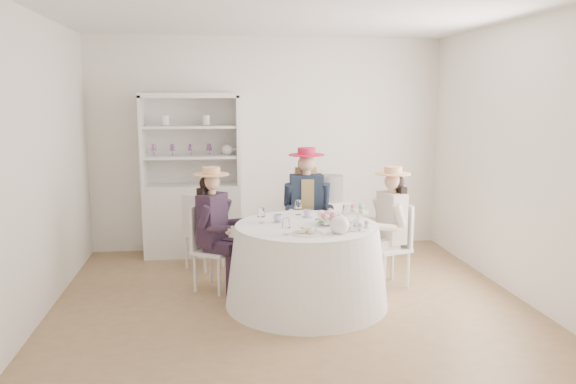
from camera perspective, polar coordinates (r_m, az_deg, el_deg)
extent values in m
plane|color=olive|center=(5.59, 0.14, -10.85)|extent=(4.50, 4.50, 0.00)
plane|color=white|center=(5.28, 0.15, 17.74)|extent=(4.50, 4.50, 0.00)
plane|color=white|center=(7.24, -2.02, 4.86)|extent=(4.50, 0.00, 4.50)
plane|color=white|center=(3.32, 4.87, -0.96)|extent=(4.50, 0.00, 4.50)
plane|color=white|center=(5.44, -24.06, 2.40)|extent=(0.00, 4.50, 4.50)
plane|color=white|center=(6.00, 21.98, 3.15)|extent=(0.00, 4.50, 4.50)
cone|color=white|center=(5.38, 1.90, -7.43)|extent=(1.55, 1.55, 0.75)
cylinder|color=white|center=(5.28, 1.92, -3.42)|extent=(1.35, 1.35, 0.02)
cube|color=silver|center=(7.10, -9.63, -2.77)|extent=(1.26, 0.90, 0.89)
cube|color=silver|center=(7.15, -9.81, 5.29)|extent=(1.09, 0.53, 1.08)
cube|color=silver|center=(6.94, -9.99, 9.63)|extent=(1.26, 0.90, 0.06)
cube|color=silver|center=(7.00, -14.55, 5.03)|extent=(0.22, 0.42, 1.08)
cube|color=silver|center=(6.96, -5.14, 5.28)|extent=(0.22, 0.42, 1.08)
cube|color=silver|center=(6.98, -9.81, 3.56)|extent=(1.17, 0.82, 0.03)
cube|color=silver|center=(6.95, -9.90, 6.55)|extent=(1.17, 0.82, 0.03)
sphere|color=white|center=(6.97, -6.18, 4.29)|extent=(0.14, 0.14, 0.14)
cube|color=silver|center=(7.23, 4.25, -3.40)|extent=(0.54, 0.54, 0.65)
cylinder|color=black|center=(7.14, 4.30, 0.40)|extent=(0.40, 0.40, 0.32)
cube|color=silver|center=(5.79, -7.48, -5.99)|extent=(0.50, 0.50, 0.04)
cylinder|color=silver|center=(5.66, -7.01, -8.54)|extent=(0.03, 0.03, 0.40)
cylinder|color=silver|center=(5.89, -5.49, -7.77)|extent=(0.03, 0.03, 0.40)
cylinder|color=silver|center=(5.81, -9.42, -8.10)|extent=(0.03, 0.03, 0.40)
cylinder|color=silver|center=(6.04, -7.84, -7.38)|extent=(0.03, 0.03, 0.40)
cube|color=silver|center=(5.82, -8.87, -3.48)|extent=(0.21, 0.30, 0.45)
cube|color=black|center=(5.72, -7.71, -2.76)|extent=(0.33, 0.37, 0.52)
cube|color=black|center=(5.65, -7.03, -5.63)|extent=(0.32, 0.27, 0.11)
cylinder|color=black|center=(5.66, -5.89, -8.42)|extent=(0.09, 0.09, 0.41)
cylinder|color=black|center=(5.53, -8.47, -2.53)|extent=(0.17, 0.15, 0.25)
cube|color=black|center=(5.78, -6.16, -5.25)|extent=(0.32, 0.27, 0.11)
cylinder|color=black|center=(5.79, -5.05, -7.98)|extent=(0.09, 0.09, 0.41)
cylinder|color=black|center=(5.84, -6.42, -1.84)|extent=(0.17, 0.15, 0.25)
cylinder|color=#D8A889|center=(5.66, -7.77, -0.01)|extent=(0.08, 0.08, 0.07)
sphere|color=#D8A889|center=(5.65, -7.79, 0.98)|extent=(0.17, 0.17, 0.17)
sphere|color=black|center=(5.67, -8.13, 0.87)|extent=(0.17, 0.17, 0.17)
cube|color=black|center=(5.73, -8.34, -1.20)|extent=(0.18, 0.22, 0.34)
cylinder|color=tan|center=(5.64, -7.81, 1.79)|extent=(0.36, 0.36, 0.01)
cylinder|color=tan|center=(5.63, -7.82, 2.15)|extent=(0.18, 0.18, 0.07)
cube|color=silver|center=(6.33, 1.88, -4.14)|extent=(0.41, 0.41, 0.04)
cylinder|color=silver|center=(6.22, 0.60, -6.57)|extent=(0.04, 0.04, 0.44)
cylinder|color=silver|center=(6.26, 3.52, -6.48)|extent=(0.04, 0.04, 0.44)
cylinder|color=silver|center=(6.52, 0.29, -5.79)|extent=(0.04, 0.04, 0.44)
cylinder|color=silver|center=(6.56, 3.07, -5.71)|extent=(0.04, 0.04, 0.44)
cube|color=silver|center=(6.44, 1.68, -1.44)|extent=(0.38, 0.04, 0.50)
cube|color=#1B2637|center=(6.27, 1.87, -0.83)|extent=(0.36, 0.21, 0.58)
cube|color=tan|center=(6.27, 1.87, -0.83)|extent=(0.15, 0.22, 0.50)
cube|color=#1B2637|center=(6.18, 1.21, -3.71)|extent=(0.14, 0.34, 0.12)
cylinder|color=#1B2637|center=(6.13, 1.36, -6.73)|extent=(0.10, 0.10, 0.46)
cylinder|color=#1B2637|center=(6.19, 0.04, -0.30)|extent=(0.10, 0.18, 0.27)
cube|color=#1B2637|center=(6.21, 2.85, -3.67)|extent=(0.14, 0.34, 0.12)
cylinder|color=#1B2637|center=(6.15, 3.02, -6.67)|extent=(0.10, 0.10, 0.46)
cylinder|color=#1B2637|center=(6.25, 3.80, -0.23)|extent=(0.10, 0.18, 0.27)
cylinder|color=#D8A889|center=(6.22, 1.89, 1.97)|extent=(0.09, 0.09, 0.08)
sphere|color=#D8A889|center=(6.21, 1.90, 2.97)|extent=(0.19, 0.19, 0.19)
sphere|color=tan|center=(6.25, 1.84, 2.88)|extent=(0.19, 0.19, 0.19)
cube|color=tan|center=(6.32, 1.79, 0.81)|extent=(0.24, 0.09, 0.38)
cylinder|color=#C51D43|center=(6.20, 1.90, 3.79)|extent=(0.40, 0.40, 0.01)
cylinder|color=#C51D43|center=(6.19, 1.90, 4.15)|extent=(0.20, 0.20, 0.08)
cube|color=silver|center=(5.94, 10.24, -5.69)|extent=(0.44, 0.44, 0.04)
cylinder|color=silver|center=(6.04, 8.28, -7.41)|extent=(0.03, 0.03, 0.39)
cylinder|color=silver|center=(5.81, 9.77, -8.14)|extent=(0.03, 0.03, 0.39)
cylinder|color=silver|center=(6.19, 10.55, -7.05)|extent=(0.03, 0.03, 0.39)
cylinder|color=silver|center=(5.96, 12.09, -7.74)|extent=(0.03, 0.03, 0.39)
cube|color=silver|center=(5.97, 11.59, -3.27)|extent=(0.12, 0.33, 0.45)
cube|color=beige|center=(5.87, 10.48, -2.56)|extent=(0.26, 0.36, 0.52)
cube|color=beige|center=(5.93, 8.96, -4.96)|extent=(0.32, 0.19, 0.11)
cylinder|color=beige|center=(5.94, 7.87, -7.60)|extent=(0.09, 0.09, 0.41)
cylinder|color=beige|center=(5.99, 9.23, -1.67)|extent=(0.17, 0.12, 0.25)
cube|color=beige|center=(5.80, 9.81, -5.32)|extent=(0.32, 0.19, 0.11)
cylinder|color=beige|center=(5.81, 8.69, -8.02)|extent=(0.09, 0.09, 0.41)
cylinder|color=beige|center=(5.69, 11.23, -2.33)|extent=(0.17, 0.12, 0.25)
cylinder|color=#D8A889|center=(5.82, 10.56, 0.11)|extent=(0.08, 0.08, 0.07)
sphere|color=#D8A889|center=(5.80, 10.59, 1.06)|extent=(0.17, 0.17, 0.17)
sphere|color=black|center=(5.83, 10.92, 0.95)|extent=(0.17, 0.17, 0.17)
cube|color=black|center=(5.88, 11.10, -1.05)|extent=(0.13, 0.23, 0.34)
cylinder|color=tan|center=(5.79, 10.62, 1.85)|extent=(0.36, 0.36, 0.01)
cylinder|color=tan|center=(5.79, 10.63, 2.20)|extent=(0.18, 0.18, 0.07)
cube|color=silver|center=(6.52, -8.52, -4.21)|extent=(0.51, 0.51, 0.04)
cylinder|color=silver|center=(6.58, -6.69, -5.91)|extent=(0.03, 0.03, 0.40)
cylinder|color=silver|center=(6.77, -8.50, -5.50)|extent=(0.03, 0.03, 0.40)
cylinder|color=silver|center=(6.38, -8.46, -6.45)|extent=(0.03, 0.03, 0.40)
cylinder|color=silver|center=(6.58, -10.26, -6.01)|extent=(0.03, 0.03, 0.40)
cube|color=silver|center=(6.36, -9.60, -2.35)|extent=(0.27, 0.26, 0.45)
imported|color=white|center=(5.34, -1.02, -2.77)|extent=(0.11, 0.11, 0.07)
imported|color=white|center=(5.56, 1.96, -2.27)|extent=(0.09, 0.09, 0.07)
imported|color=white|center=(5.42, 4.34, -2.64)|extent=(0.10, 0.10, 0.06)
imported|color=white|center=(5.28, 4.14, -3.03)|extent=(0.28, 0.28, 0.05)
sphere|color=#D76B86|center=(5.24, 4.64, -2.51)|extent=(0.06, 0.06, 0.06)
sphere|color=white|center=(5.28, 4.33, -2.42)|extent=(0.06, 0.06, 0.06)
sphere|color=#D76B86|center=(5.28, 3.81, -2.41)|extent=(0.06, 0.06, 0.06)
sphere|color=white|center=(5.24, 3.48, -2.49)|extent=(0.06, 0.06, 0.06)
sphere|color=#D76B86|center=(5.20, 3.58, -2.60)|extent=(0.06, 0.06, 0.06)
sphere|color=white|center=(5.18, 4.05, -2.65)|extent=(0.06, 0.06, 0.06)
sphere|color=#D76B86|center=(5.20, 4.52, -2.61)|extent=(0.06, 0.06, 0.06)
sphere|color=white|center=(4.95, 5.27, -3.31)|extent=(0.17, 0.17, 0.17)
cylinder|color=white|center=(4.97, 6.47, -3.16)|extent=(0.10, 0.03, 0.08)
cylinder|color=white|center=(4.93, 5.29, -2.33)|extent=(0.04, 0.04, 0.02)
cylinder|color=white|center=(4.91, 1.97, -4.22)|extent=(0.27, 0.27, 0.01)
cube|color=beige|center=(4.88, 1.41, -4.02)|extent=(0.06, 0.04, 0.03)
cube|color=beige|center=(4.91, 1.97, -3.80)|extent=(0.07, 0.06, 0.03)
cube|color=beige|center=(4.94, 2.52, -3.86)|extent=(0.07, 0.07, 0.03)
cube|color=beige|center=(4.94, 1.66, -3.70)|extent=(0.07, 0.07, 0.03)
cube|color=beige|center=(4.87, 2.41, -4.04)|extent=(0.07, 0.07, 0.03)
cylinder|color=white|center=(5.13, 7.12, -3.70)|extent=(0.24, 0.24, 0.01)
cylinder|color=white|center=(5.11, 7.14, -2.89)|extent=(0.02, 0.02, 0.16)
cylinder|color=white|center=(5.09, 7.16, -2.01)|extent=(0.18, 0.18, 0.01)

